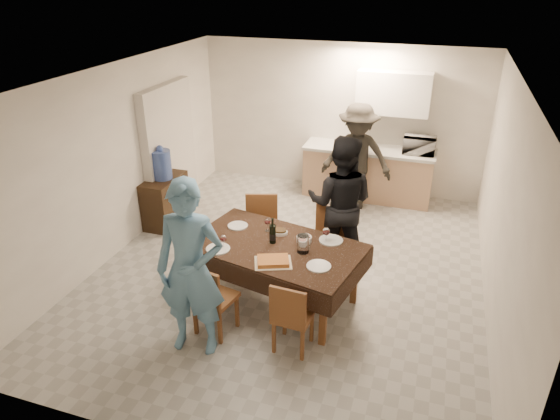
% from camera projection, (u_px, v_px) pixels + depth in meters
% --- Properties ---
extents(floor, '(5.00, 6.00, 0.02)m').
position_uv_depth(floor, '(290.00, 268.00, 6.84)').
color(floor, '#A6A6A2').
rests_on(floor, ground).
extents(ceiling, '(5.00, 6.00, 0.02)m').
position_uv_depth(ceiling, '(292.00, 76.00, 5.70)').
color(ceiling, white).
rests_on(ceiling, wall_back).
extents(wall_back, '(5.00, 0.02, 2.60)m').
position_uv_depth(wall_back, '(340.00, 118.00, 8.83)').
color(wall_back, white).
rests_on(wall_back, floor).
extents(wall_front, '(5.00, 0.02, 2.60)m').
position_uv_depth(wall_front, '(174.00, 329.00, 3.71)').
color(wall_front, white).
rests_on(wall_front, floor).
extents(wall_left, '(0.02, 6.00, 2.60)m').
position_uv_depth(wall_left, '(120.00, 159.00, 6.96)').
color(wall_left, white).
rests_on(wall_left, floor).
extents(wall_right, '(0.02, 6.00, 2.60)m').
position_uv_depth(wall_right, '(505.00, 207.00, 5.58)').
color(wall_right, white).
rests_on(wall_right, floor).
extents(stub_partition, '(0.15, 1.40, 2.10)m').
position_uv_depth(stub_partition, '(170.00, 150.00, 8.08)').
color(stub_partition, beige).
rests_on(stub_partition, floor).
extents(kitchen_base_cabinet, '(2.20, 0.60, 0.86)m').
position_uv_depth(kitchen_base_cabinet, '(367.00, 174.00, 8.78)').
color(kitchen_base_cabinet, tan).
rests_on(kitchen_base_cabinet, floor).
extents(kitchen_worktop, '(2.24, 0.64, 0.05)m').
position_uv_depth(kitchen_worktop, '(369.00, 150.00, 8.57)').
color(kitchen_worktop, '#B9BAB4').
rests_on(kitchen_worktop, kitchen_base_cabinet).
extents(upper_cabinet, '(1.20, 0.34, 0.70)m').
position_uv_depth(upper_cabinet, '(393.00, 93.00, 8.19)').
color(upper_cabinet, white).
rests_on(upper_cabinet, wall_back).
extents(dining_table, '(2.19, 1.56, 0.78)m').
position_uv_depth(dining_table, '(275.00, 248.00, 5.88)').
color(dining_table, black).
rests_on(dining_table, floor).
extents(chair_near_left, '(0.48, 0.49, 0.49)m').
position_uv_depth(chair_near_left, '(211.00, 294.00, 5.37)').
color(chair_near_left, brown).
rests_on(chair_near_left, floor).
extents(chair_near_right, '(0.41, 0.41, 0.47)m').
position_uv_depth(chair_near_right, '(291.00, 312.00, 5.14)').
color(chair_near_right, brown).
rests_on(chair_near_right, floor).
extents(chair_far_left, '(0.55, 0.56, 0.52)m').
position_uv_depth(chair_far_left, '(259.00, 229.00, 6.63)').
color(chair_far_left, brown).
rests_on(chair_far_left, floor).
extents(chair_far_right, '(0.45, 0.45, 0.50)m').
position_uv_depth(chair_far_right, '(325.00, 240.00, 6.39)').
color(chair_far_right, brown).
rests_on(chair_far_right, floor).
extents(console, '(0.42, 0.83, 0.77)m').
position_uv_depth(console, '(166.00, 201.00, 7.90)').
color(console, black).
rests_on(console, floor).
extents(water_jug, '(0.30, 0.30, 0.45)m').
position_uv_depth(water_jug, '(161.00, 165.00, 7.63)').
color(water_jug, '#4360B6').
rests_on(water_jug, console).
extents(wine_bottle, '(0.08, 0.08, 0.32)m').
position_uv_depth(wine_bottle, '(273.00, 231.00, 5.85)').
color(wine_bottle, black).
rests_on(wine_bottle, dining_table).
extents(water_pitcher, '(0.14, 0.14, 0.21)m').
position_uv_depth(water_pitcher, '(303.00, 244.00, 5.68)').
color(water_pitcher, white).
rests_on(water_pitcher, dining_table).
extents(savoury_tart, '(0.49, 0.43, 0.05)m').
position_uv_depth(savoury_tart, '(273.00, 261.00, 5.50)').
color(savoury_tart, '#C6793A').
rests_on(savoury_tart, dining_table).
extents(salad_bowl, '(0.18, 0.18, 0.07)m').
position_uv_depth(salad_bowl, '(304.00, 239.00, 5.92)').
color(salad_bowl, silver).
rests_on(salad_bowl, dining_table).
extents(mushroom_dish, '(0.21, 0.21, 0.04)m').
position_uv_depth(mushroom_dish, '(279.00, 232.00, 6.11)').
color(mushroom_dish, silver).
rests_on(mushroom_dish, dining_table).
extents(wine_glass_a, '(0.08, 0.08, 0.17)m').
position_uv_depth(wine_glass_a, '(223.00, 242.00, 5.76)').
color(wine_glass_a, white).
rests_on(wine_glass_a, dining_table).
extents(wine_glass_b, '(0.09, 0.09, 0.20)m').
position_uv_depth(wine_glass_b, '(326.00, 235.00, 5.88)').
color(wine_glass_b, white).
rests_on(wine_glass_b, dining_table).
extents(wine_glass_c, '(0.08, 0.08, 0.18)m').
position_uv_depth(wine_glass_c, '(268.00, 224.00, 6.13)').
color(wine_glass_c, white).
rests_on(wine_glass_c, dining_table).
extents(plate_near_left, '(0.28, 0.28, 0.02)m').
position_uv_depth(plate_near_left, '(218.00, 249.00, 5.77)').
color(plate_near_left, silver).
rests_on(plate_near_left, dining_table).
extents(plate_near_right, '(0.27, 0.27, 0.02)m').
position_uv_depth(plate_near_right, '(319.00, 266.00, 5.44)').
color(plate_near_right, silver).
rests_on(plate_near_right, dining_table).
extents(plate_far_left, '(0.25, 0.25, 0.01)m').
position_uv_depth(plate_far_left, '(238.00, 226.00, 6.28)').
color(plate_far_left, silver).
rests_on(plate_far_left, dining_table).
extents(plate_far_right, '(0.29, 0.29, 0.02)m').
position_uv_depth(plate_far_right, '(331.00, 240.00, 5.95)').
color(plate_far_right, silver).
rests_on(plate_far_right, dining_table).
extents(microwave, '(0.52, 0.35, 0.29)m').
position_uv_depth(microwave, '(419.00, 145.00, 8.27)').
color(microwave, white).
rests_on(microwave, kitchen_worktop).
extents(person_near, '(0.77, 0.57, 1.95)m').
position_uv_depth(person_near, '(191.00, 270.00, 5.03)').
color(person_near, '#5A8DB3').
rests_on(person_near, floor).
extents(person_far, '(0.93, 0.73, 1.85)m').
position_uv_depth(person_far, '(340.00, 203.00, 6.54)').
color(person_far, black).
rests_on(person_far, floor).
extents(person_kitchen, '(1.16, 0.66, 1.79)m').
position_uv_depth(person_kitchen, '(357.00, 157.00, 8.22)').
color(person_kitchen, black).
rests_on(person_kitchen, floor).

